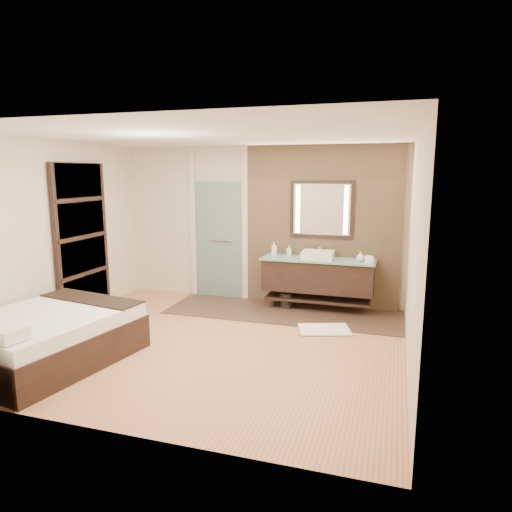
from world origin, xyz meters
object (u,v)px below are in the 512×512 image
(vanity, at_px, (318,276))
(waste_bin, at_px, (286,300))
(mirror_unit, at_px, (322,209))
(bed, at_px, (46,337))

(vanity, xyz_separation_m, waste_bin, (-0.51, -0.07, -0.45))
(mirror_unit, height_order, waste_bin, mirror_unit)
(vanity, bearing_deg, bed, -131.82)
(mirror_unit, xyz_separation_m, bed, (-2.75, -3.31, -1.34))
(mirror_unit, distance_m, waste_bin, 1.63)
(vanity, bearing_deg, waste_bin, -172.35)
(vanity, relative_size, bed, 0.86)
(bed, bearing_deg, mirror_unit, 60.16)
(waste_bin, bearing_deg, mirror_unit, 31.18)
(bed, relative_size, waste_bin, 8.10)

